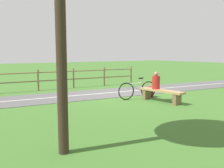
{
  "coord_description": "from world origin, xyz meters",
  "views": [
    {
      "loc": [
        -9.14,
        6.83,
        1.96
      ],
      "look_at": [
        -1.64,
        1.82,
        0.82
      ],
      "focal_mm": 39.23,
      "sensor_mm": 36.0,
      "label": 1
    }
  ],
  "objects_px": {
    "bicycle": "(138,90)",
    "backpack": "(149,92)",
    "person_seated": "(156,82)",
    "bench": "(161,93)"
  },
  "relations": [
    {
      "from": "bicycle",
      "to": "backpack",
      "type": "height_order",
      "value": "bicycle"
    },
    {
      "from": "person_seated",
      "to": "backpack",
      "type": "height_order",
      "value": "person_seated"
    },
    {
      "from": "bicycle",
      "to": "backpack",
      "type": "relative_size",
      "value": 3.92
    },
    {
      "from": "person_seated",
      "to": "bicycle",
      "type": "height_order",
      "value": "person_seated"
    },
    {
      "from": "person_seated",
      "to": "bicycle",
      "type": "xyz_separation_m",
      "value": [
        0.74,
        0.36,
        -0.41
      ]
    },
    {
      "from": "bicycle",
      "to": "bench",
      "type": "bearing_deg",
      "value": 120.87
    },
    {
      "from": "bench",
      "to": "person_seated",
      "type": "relative_size",
      "value": 2.89
    },
    {
      "from": "bicycle",
      "to": "person_seated",
      "type": "bearing_deg",
      "value": 125.5
    },
    {
      "from": "backpack",
      "to": "bicycle",
      "type": "bearing_deg",
      "value": 97.36
    },
    {
      "from": "bicycle",
      "to": "backpack",
      "type": "bearing_deg",
      "value": -162.87
    }
  ]
}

